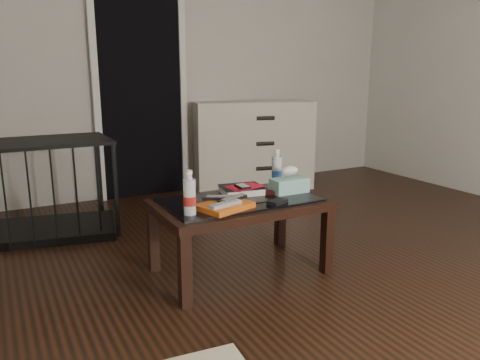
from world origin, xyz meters
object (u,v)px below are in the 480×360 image
object	(u,v)px
coffee_table	(240,209)
textbook	(242,190)
water_bottle_left	(189,193)
water_bottle_right	(277,167)
dresser	(252,145)
pet_crate	(50,204)
tissue_box	(289,185)

from	to	relation	value
coffee_table	textbook	world-z (taller)	textbook
water_bottle_left	water_bottle_right	xyz separation A→B (m)	(0.76, 0.33, 0.00)
dresser	pet_crate	world-z (taller)	dresser
coffee_table	pet_crate	bearing A→B (deg)	126.06
coffee_table	tissue_box	xyz separation A→B (m)	(0.34, -0.01, 0.11)
coffee_table	dresser	size ratio (longest dim) A/B	0.78
pet_crate	coffee_table	bearing A→B (deg)	-42.64
water_bottle_left	dresser	bearing A→B (deg)	52.66
textbook	tissue_box	xyz separation A→B (m)	(0.28, -0.12, 0.02)
textbook	water_bottle_left	distance (m)	0.52
dresser	water_bottle_right	bearing A→B (deg)	-100.43
water_bottle_left	tissue_box	size ratio (longest dim) A/B	1.03
tissue_box	textbook	bearing A→B (deg)	157.31
pet_crate	textbook	bearing A→B (deg)	-38.25
coffee_table	water_bottle_right	world-z (taller)	water_bottle_right
textbook	tissue_box	world-z (taller)	tissue_box
tissue_box	water_bottle_left	bearing A→B (deg)	-169.29
water_bottle_left	tissue_box	xyz separation A→B (m)	(0.72, 0.13, -0.07)
pet_crate	water_bottle_left	xyz separation A→B (m)	(0.55, -1.42, 0.35)
textbook	tissue_box	size ratio (longest dim) A/B	1.09
textbook	water_bottle_right	bearing A→B (deg)	24.16
coffee_table	water_bottle_left	size ratio (longest dim) A/B	4.20
dresser	water_bottle_right	xyz separation A→B (m)	(-0.74, -1.63, 0.13)
water_bottle_left	water_bottle_right	bearing A→B (deg)	23.76
dresser	pet_crate	xyz separation A→B (m)	(-2.05, -0.54, -0.22)
dresser	water_bottle_left	size ratio (longest dim) A/B	5.40
textbook	coffee_table	bearing A→B (deg)	-113.94
water_bottle_left	water_bottle_right	world-z (taller)	same
pet_crate	tissue_box	distance (m)	1.83
coffee_table	dresser	xyz separation A→B (m)	(1.12, 1.82, 0.05)
dresser	water_bottle_left	bearing A→B (deg)	-113.36
dresser	water_bottle_right	distance (m)	1.79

